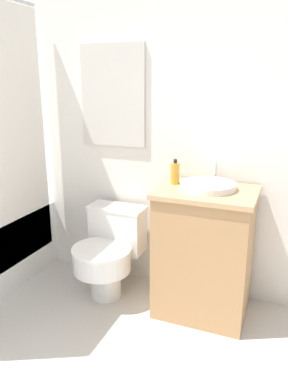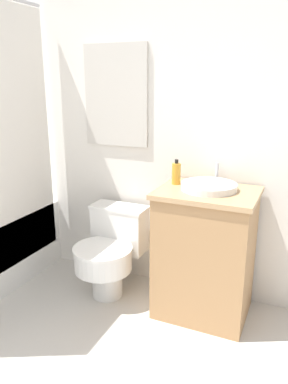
# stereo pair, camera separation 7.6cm
# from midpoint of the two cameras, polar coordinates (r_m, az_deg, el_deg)

# --- Properties ---
(wall_back) EXTENTS (3.25, 0.07, 2.50)m
(wall_back) POSITION_cam_midpoint_polar(r_m,az_deg,el_deg) (2.76, -4.45, 12.11)
(wall_back) COLOR white
(wall_back) RESTS_ON ground_plane
(toilet) EXTENTS (0.41, 0.55, 0.61)m
(toilet) POSITION_cam_midpoint_polar(r_m,az_deg,el_deg) (2.67, -4.27, -8.70)
(toilet) COLOR white
(toilet) RESTS_ON ground_plane
(vanity) EXTENTS (0.60, 0.47, 0.83)m
(vanity) POSITION_cam_midpoint_polar(r_m,az_deg,el_deg) (2.44, 10.12, -9.17)
(vanity) COLOR #AD7F51
(vanity) RESTS_ON ground_plane
(sink) EXTENTS (0.34, 0.37, 0.13)m
(sink) POSITION_cam_midpoint_polar(r_m,az_deg,el_deg) (2.30, 10.80, 0.85)
(sink) COLOR white
(sink) RESTS_ON vanity
(soap_bottle) EXTENTS (0.06, 0.06, 0.16)m
(soap_bottle) POSITION_cam_midpoint_polar(r_m,az_deg,el_deg) (2.39, 5.85, 2.83)
(soap_bottle) COLOR gold
(soap_bottle) RESTS_ON vanity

